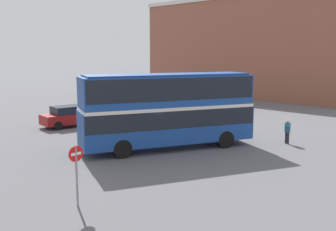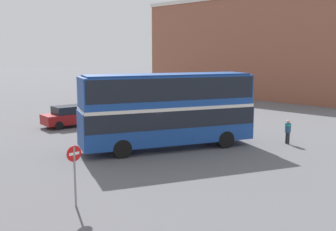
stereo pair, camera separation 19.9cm
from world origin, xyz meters
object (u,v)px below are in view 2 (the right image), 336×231
Objects in this scene: double_decker_bus at (168,106)px; no_entry_sign at (74,166)px; parked_car_kerb_near at (70,116)px; pedestrian_foreground at (288,129)px; parked_car_side_street at (149,102)px.

double_decker_bus is 4.46× the size of no_entry_sign.
double_decker_bus is 2.35× the size of parked_car_kerb_near.
pedestrian_foreground is 0.35× the size of parked_car_kerb_near.
double_decker_bus is at bearing 23.89° from no_entry_sign.
parked_car_kerb_near is 1.90× the size of no_entry_sign.
parked_car_kerb_near is at bearing 21.68° from parked_car_side_street.
parked_car_side_street is (10.34, 13.10, -1.83)m from double_decker_bus.
parked_car_kerb_near is at bearing 115.51° from double_decker_bus.
parked_car_kerb_near reaches higher than parked_car_side_street.
parked_car_side_street is (10.66, 2.39, -0.03)m from parked_car_kerb_near.
double_decker_bus is 7.98m from pedestrian_foreground.
pedestrian_foreground is 18.12m from parked_car_side_street.
no_entry_sign reaches higher than pedestrian_foreground.
pedestrian_foreground is at bearing -58.93° from parked_car_kerb_near.
parked_car_kerb_near is 1.09× the size of parked_car_side_street.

